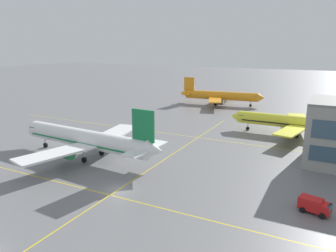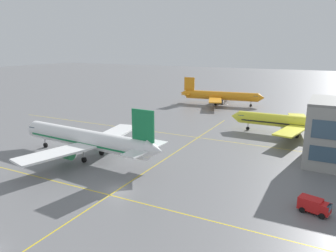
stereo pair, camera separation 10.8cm
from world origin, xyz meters
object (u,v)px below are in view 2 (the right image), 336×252
at_px(airliner_front_gate, 87,139).
at_px(airliner_third_row, 220,96).
at_px(airliner_second_row, 294,122).
at_px(service_truck_red_van, 314,205).

relative_size(airliner_front_gate, airliner_third_row, 1.12).
distance_m(airliner_second_row, service_truck_red_van, 42.04).
height_order(airliner_front_gate, airliner_third_row, airliner_front_gate).
distance_m(airliner_front_gate, service_truck_red_van, 43.59).
bearing_deg(airliner_third_row, service_truck_red_van, -62.96).
bearing_deg(airliner_front_gate, airliner_second_row, 46.48).
height_order(airliner_second_row, airliner_third_row, airliner_third_row).
xyz_separation_m(airliner_second_row, airliner_third_row, (-31.10, 34.48, 0.05)).
bearing_deg(airliner_front_gate, airliner_third_row, 86.29).
xyz_separation_m(airliner_third_row, service_truck_red_van, (38.67, -75.77, -2.36)).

